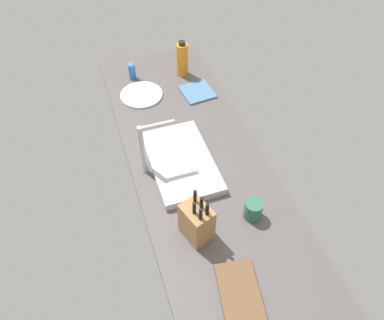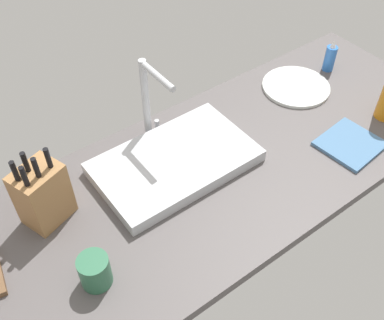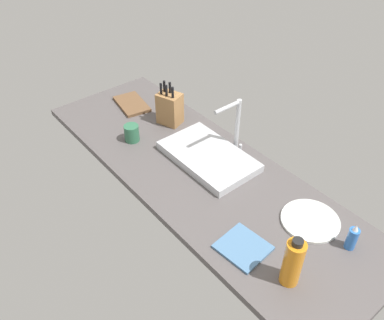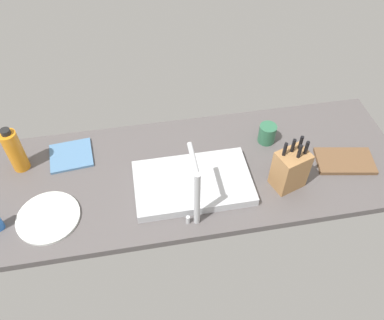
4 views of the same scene
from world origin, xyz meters
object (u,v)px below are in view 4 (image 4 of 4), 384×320
Objects in this scene: dish_towel at (71,155)px; coffee_mug at (267,134)px; knife_block at (290,169)px; dinner_plate at (48,217)px; water_bottle at (15,150)px; faucet at (196,190)px; sink_basin at (193,183)px; cutting_board at (345,161)px.

coffee_mug is (-90.00, 5.73, 4.00)cm from dish_towel.
knife_block is 1.32× the size of dish_towel.
dinner_plate is 33.35cm from dish_towel.
coffee_mug is (-111.22, 3.15, -5.97)cm from water_bottle.
faucet reaches higher than coffee_mug.
sink_basin is at bearing 161.85° from water_bottle.
dinner_plate is (128.66, 7.37, -0.30)cm from cutting_board.
dinner_plate is 101.67cm from coffee_mug.
cutting_board is (-29.70, -7.00, -8.56)cm from knife_block.
coffee_mug is at bearing -164.79° from dinner_plate.
sink_basin is 1.99× the size of knife_block.
knife_block is 31.69cm from cutting_board.
dish_towel is at bearing -38.03° from knife_block.
water_bottle is at bearing -33.34° from knife_block.
water_bottle is 34.07cm from dinner_plate.
water_bottle is (70.83, -39.44, -6.95)cm from faucet.
faucet is 55.81cm from coffee_mug.
knife_block is 2.67× the size of coffee_mug.
dish_towel is at bearing -11.71° from cutting_board.
coffee_mug is at bearing -138.06° from faucet.
dinner_plate is at bearing -18.42° from knife_block.
faucet is (1.77, 15.63, 15.47)cm from sink_basin.
faucet is at bearing 83.55° from sink_basin.
cutting_board is at bearing 174.62° from knife_block.
dinner_plate is at bearing 15.21° from coffee_mug.
cutting_board is 1.00× the size of dinner_plate.
faucet is at bearing 170.50° from dinner_plate.
coffee_mug reaches higher than sink_basin.
sink_basin is 22.06cm from faucet.
faucet is 67.18cm from dish_towel.
cutting_board is 1.11× the size of water_bottle.
knife_block is 1.09× the size of water_bottle.
sink_basin is 5.32× the size of coffee_mug.
cutting_board is at bearing -166.52° from faucet.
dinner_plate is (57.64, -9.64, -16.92)cm from faucet.
faucet is 43.27cm from knife_block.
knife_block is (-39.55, 5.62, 7.41)cm from sink_basin.
faucet is 1.16× the size of dinner_plate.
sink_basin is at bearing 28.14° from coffee_mug.
sink_basin is 76.87cm from water_bottle.
faucet is 3.15× the size of coffee_mug.
cutting_board is at bearing 168.29° from dish_towel.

